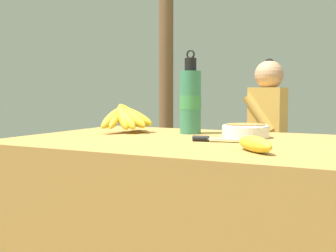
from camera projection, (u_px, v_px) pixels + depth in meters
market_counter at (205, 243)px, 1.48m from camera, size 1.35×0.83×0.73m
banana_bunch_ripe at (127, 117)px, 1.75m from camera, size 0.18×0.29×0.13m
serving_bowl at (246, 130)px, 1.54m from camera, size 0.17×0.17×0.05m
water_bottle at (190, 100)px, 1.69m from camera, size 0.09×0.09×0.34m
loose_banana_front at (255, 144)px, 1.15m from camera, size 0.15×0.15×0.04m
knife at (213, 139)px, 1.40m from camera, size 0.20×0.07×0.02m
wooden_bench at (298, 174)px, 2.73m from camera, size 1.37×0.32×0.45m
seated_vendor at (261, 130)px, 2.78m from camera, size 0.41×0.40×1.12m
support_post_near at (166, 60)px, 3.51m from camera, size 0.12×0.12×2.35m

